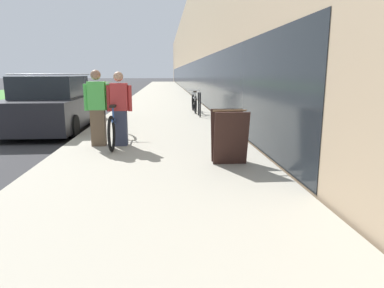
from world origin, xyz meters
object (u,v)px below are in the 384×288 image
Objects in this scene: tandem_bicycle at (118,125)px; person_bystander at (97,108)px; person_rider at (120,109)px; bike_rack_hoop at (199,102)px; cruiser_bike_nearest at (194,103)px; parked_sedan_curbside at (52,106)px; sandwich_board_sign at (229,136)px.

tandem_bicycle is 0.61m from person_bystander.
tandem_bicycle is at bearing 107.34° from person_rider.
bike_rack_hoop is (2.23, 4.44, 0.14)m from tandem_bicycle.
tandem_bicycle is at bearing 38.93° from person_bystander.
bike_rack_hoop is at bearing 65.83° from person_rider.
person_rider is 6.53m from cruiser_bike_nearest.
parked_sedan_curbside is at bearing 127.78° from person_rider.
bike_rack_hoop is (2.59, 4.72, -0.27)m from person_bystander.
person_rider is (0.10, -0.31, 0.39)m from tandem_bicycle.
tandem_bicycle is 2.82m from sandwich_board_sign.
person_bystander is 0.36× the size of parked_sedan_curbside.
parked_sedan_curbside is at bearing -157.50° from bike_rack_hoop.
person_bystander reaches higher than parked_sedan_curbside.
parked_sedan_curbside is (-4.26, 4.51, 0.12)m from sandwich_board_sign.
tandem_bicycle is at bearing -50.28° from parked_sedan_curbside.
person_bystander is 0.87× the size of cruiser_bike_nearest.
sandwich_board_sign reaches higher than bike_rack_hoop.
bike_rack_hoop is at bearing 61.31° from person_bystander.
bike_rack_hoop is 6.33m from sandwich_board_sign.
parked_sedan_curbside is (-2.27, 2.93, -0.20)m from person_rider.
tandem_bicycle is 1.41× the size of cruiser_bike_nearest.
person_rider is at bearing 141.61° from sandwich_board_sign.
parked_sedan_curbside is at bearing 129.72° from tandem_bicycle.
bike_rack_hoop is 1.44m from cruiser_bike_nearest.
parked_sedan_curbside reaches higher than bike_rack_hoop.
bike_rack_hoop is 0.94× the size of sandwich_board_sign.
sandwich_board_sign reaches higher than cruiser_bike_nearest.
parked_sedan_curbside reaches higher than sandwich_board_sign.
person_bystander reaches higher than cruiser_bike_nearest.
cruiser_bike_nearest is 1.98× the size of sandwich_board_sign.
bike_rack_hoop is (2.13, 4.75, -0.25)m from person_rider.
person_rider reaches higher than sandwich_board_sign.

